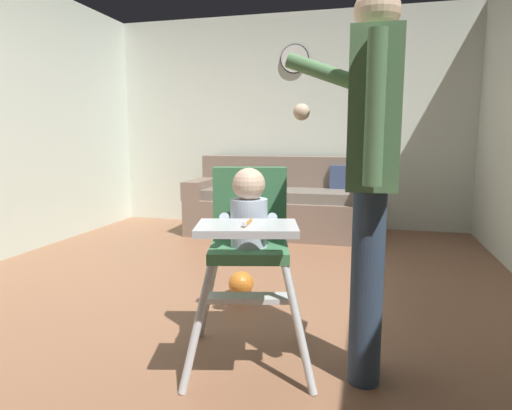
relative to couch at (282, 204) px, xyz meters
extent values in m
cube|color=#8C5D42|center=(-0.04, -2.38, -0.38)|extent=(5.87, 7.34, 0.10)
cube|color=silver|center=(-0.04, 0.52, 0.93)|extent=(5.07, 0.06, 2.53)
cube|color=#7A6659|center=(-0.01, -0.06, -0.13)|extent=(2.01, 0.84, 0.40)
cube|color=#7A6659|center=(-0.01, 0.27, 0.30)|extent=(2.01, 0.22, 0.46)
cube|color=#7A6659|center=(-0.92, -0.06, 0.17)|extent=(0.20, 0.84, 0.20)
cube|color=#7A6659|center=(0.91, -0.06, 0.17)|extent=(0.20, 0.84, 0.20)
cube|color=#6F665C|center=(-0.44, -0.11, 0.12)|extent=(0.79, 0.60, 0.11)
cube|color=#6F665C|center=(0.42, -0.11, 0.12)|extent=(0.79, 0.60, 0.11)
cube|color=#3D4C75|center=(0.70, 0.14, 0.27)|extent=(0.35, 0.13, 0.34)
cylinder|color=silver|center=(0.25, -3.20, -0.06)|extent=(0.14, 0.19, 0.54)
cylinder|color=silver|center=(0.68, -3.09, -0.06)|extent=(0.19, 0.14, 0.54)
cylinder|color=silver|center=(0.15, -2.77, -0.06)|extent=(0.19, 0.14, 0.54)
cylinder|color=silver|center=(0.58, -2.67, -0.06)|extent=(0.14, 0.19, 0.54)
cube|color=#3E7A4E|center=(0.41, -2.93, 0.23)|extent=(0.43, 0.43, 0.05)
cube|color=#3E7A4E|center=(0.38, -2.79, 0.43)|extent=(0.37, 0.15, 0.35)
cube|color=silver|center=(0.48, -3.21, 0.39)|extent=(0.45, 0.35, 0.03)
cube|color=silver|center=(0.44, -3.04, 0.03)|extent=(0.41, 0.19, 0.02)
cylinder|color=silver|center=(0.42, -2.95, 0.36)|extent=(0.21, 0.21, 0.22)
sphere|color=beige|center=(0.42, -2.96, 0.54)|extent=(0.15, 0.15, 0.15)
cylinder|color=silver|center=(0.33, -3.02, 0.37)|extent=(0.08, 0.15, 0.10)
cylinder|color=silver|center=(0.53, -2.97, 0.37)|extent=(0.08, 0.15, 0.10)
cylinder|color=#C67A23|center=(0.48, -3.21, 0.41)|extent=(0.02, 0.13, 0.01)
cube|color=white|center=(0.49, -3.27, 0.42)|extent=(0.01, 0.02, 0.02)
cylinder|color=#2E3E54|center=(0.95, -2.86, 0.10)|extent=(0.14, 0.14, 0.87)
cylinder|color=#2E3E54|center=(0.95, -2.98, 0.10)|extent=(0.14, 0.14, 0.87)
cube|color=#50784C|center=(0.95, -2.92, 0.85)|extent=(0.21, 0.40, 0.63)
sphere|color=beige|center=(0.95, -2.92, 1.26)|extent=(0.19, 0.19, 0.19)
cylinder|color=#50784C|center=(0.78, -2.75, 1.03)|extent=(0.48, 0.08, 0.23)
sphere|color=beige|center=(0.62, -2.75, 0.87)|extent=(0.08, 0.08, 0.08)
cylinder|color=#50784C|center=(0.96, -3.16, 0.85)|extent=(0.07, 0.07, 0.57)
sphere|color=orange|center=(0.12, -2.07, -0.24)|extent=(0.17, 0.17, 0.17)
cylinder|color=white|center=(0.05, 0.47, 1.67)|extent=(0.31, 0.03, 0.31)
cylinder|color=black|center=(0.05, 0.48, 1.67)|extent=(0.34, 0.02, 0.34)
camera|label=1|loc=(0.94, -4.88, 0.75)|focal=31.11mm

